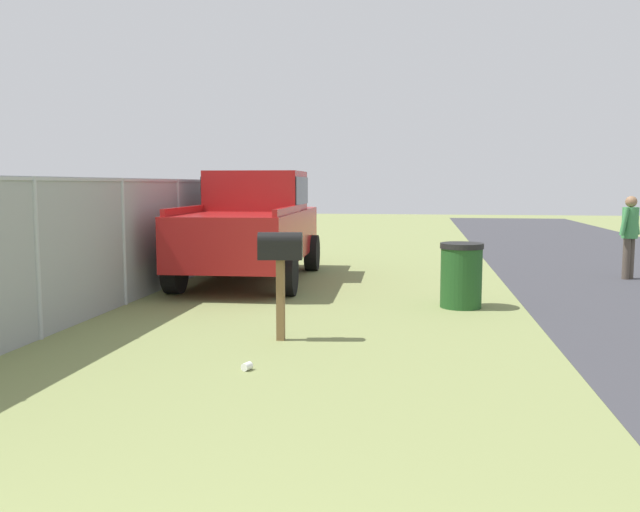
{
  "coord_description": "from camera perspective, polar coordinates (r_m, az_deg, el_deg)",
  "views": [
    {
      "loc": [
        -0.63,
        -0.89,
        1.84
      ],
      "look_at": [
        4.99,
        -0.03,
        1.22
      ],
      "focal_mm": 37.06,
      "sensor_mm": 36.0,
      "label": 1
    }
  ],
  "objects": [
    {
      "name": "mailbox",
      "position": [
        7.72,
        -3.45,
        0.18
      ],
      "size": [
        0.26,
        0.54,
        1.28
      ],
      "rotation": [
        0.0,
        0.0,
        0.13
      ],
      "color": "brown",
      "rests_on": "ground"
    },
    {
      "name": "pickup_truck",
      "position": [
        12.75,
        -5.82,
        2.89
      ],
      "size": [
        4.95,
        2.34,
        2.09
      ],
      "rotation": [
        0.0,
        0.0,
        0.04
      ],
      "color": "maroon",
      "rests_on": "ground"
    },
    {
      "name": "trash_bin",
      "position": [
        10.07,
        12.1,
        -1.62
      ],
      "size": [
        0.64,
        0.64,
        0.97
      ],
      "color": "#1E4C1E",
      "rests_on": "ground"
    },
    {
      "name": "pedestrian",
      "position": [
        14.07,
        25.18,
        1.93
      ],
      "size": [
        0.36,
        0.46,
        1.61
      ],
      "rotation": [
        0.0,
        0.0,
        0.75
      ],
      "color": "#4C4238",
      "rests_on": "ground"
    },
    {
      "name": "fence_section",
      "position": [
        10.45,
        -16.62,
        1.55
      ],
      "size": [
        13.87,
        0.07,
        1.93
      ],
      "color": "#9EA3A8",
      "rests_on": "ground"
    },
    {
      "name": "litter_cup_near_hydrant",
      "position": [
        6.67,
        -6.33,
        -9.46
      ],
      "size": [
        0.12,
        0.11,
        0.08
      ],
      "primitive_type": "cylinder",
      "rotation": [
        0.0,
        1.57,
        5.9
      ],
      "color": "white",
      "rests_on": "ground"
    }
  ]
}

